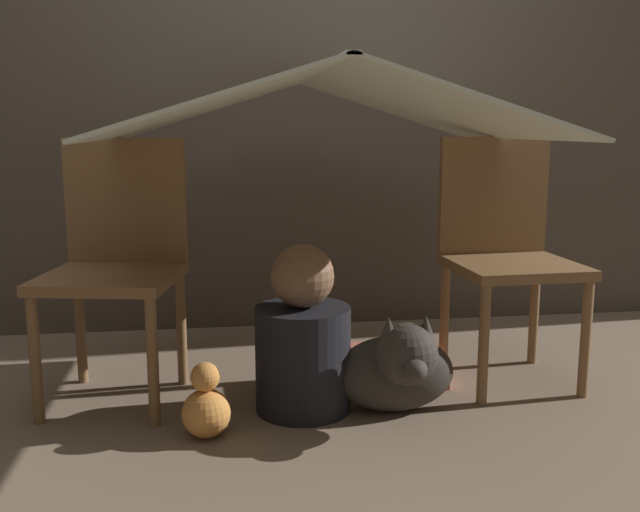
% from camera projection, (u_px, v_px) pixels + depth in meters
% --- Properties ---
extents(ground_plane, '(8.80, 8.80, 0.00)m').
position_uv_depth(ground_plane, '(324.00, 402.00, 2.45)').
color(ground_plane, '#7A6651').
extents(wall_back, '(7.00, 0.05, 2.50)m').
position_uv_depth(wall_back, '(292.00, 55.00, 3.21)').
color(wall_back, '#4C4238').
rests_on(wall_back, ground_plane).
extents(chair_left, '(0.50, 0.50, 0.90)m').
position_uv_depth(chair_left, '(117.00, 256.00, 2.44)').
color(chair_left, brown).
rests_on(chair_left, ground_plane).
extents(chair_right, '(0.45, 0.45, 0.90)m').
position_uv_depth(chair_right, '(505.00, 247.00, 2.63)').
color(chair_right, brown).
rests_on(chair_right, ground_plane).
extents(sheet_canopy, '(1.42, 1.22, 0.23)m').
position_uv_depth(sheet_canopy, '(320.00, 104.00, 2.37)').
color(sheet_canopy, silver).
extents(person_front, '(0.32, 0.32, 0.56)m').
position_uv_depth(person_front, '(303.00, 342.00, 2.35)').
color(person_front, black).
rests_on(person_front, ground_plane).
extents(dog, '(0.40, 0.39, 0.37)m').
position_uv_depth(dog, '(398.00, 368.00, 2.31)').
color(dog, '#332D28').
rests_on(dog, ground_plane).
extents(floor_cushion, '(0.38, 0.30, 0.10)m').
position_uv_depth(floor_cushion, '(389.00, 366.00, 2.67)').
color(floor_cushion, '#CC664C').
rests_on(floor_cushion, ground_plane).
extents(plush_toy, '(0.15, 0.15, 0.24)m').
position_uv_depth(plush_toy, '(206.00, 407.00, 2.16)').
color(plush_toy, '#D88C3F').
rests_on(plush_toy, ground_plane).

